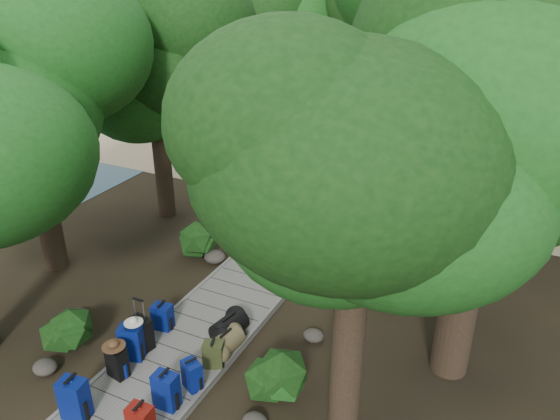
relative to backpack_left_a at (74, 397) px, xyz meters
The scene contains 48 objects.
ground 4.69m from the backpack_left_a, 82.57° to the left, with size 120.00×120.00×0.00m, color #302618.
sand_beach 20.64m from the backpack_left_a, 88.33° to the left, with size 40.00×22.00×0.02m, color tan.
water_bay 43.17m from the backpack_left_a, 136.67° to the left, with size 50.00×60.00×0.02m, color #294856.
distant_hill 65.74m from the backpack_left_a, 126.82° to the left, with size 32.00×16.00×12.00m, color black.
boardwalk 5.67m from the backpack_left_a, 83.88° to the left, with size 2.00×12.00×0.12m, color gray.
backpack_left_a is the anchor object (origin of this frame).
backpack_left_b 1.07m from the backpack_left_a, 92.19° to the left, with size 0.37×0.26×0.67m, color black, non-canonical shape.
backpack_left_c 1.58m from the backpack_left_a, 94.52° to the left, with size 0.42×0.30×0.79m, color navy, non-canonical shape.
backpack_left_d 2.58m from the backpack_left_a, 93.70° to the left, with size 0.39×0.28×0.60m, color navy, non-canonical shape.
backpack_right_b 1.49m from the backpack_left_a, 35.30° to the left, with size 0.41×0.29×0.75m, color navy, non-canonical shape.
backpack_right_c 1.96m from the backpack_left_a, 46.41° to the left, with size 0.36×0.25×0.61m, color navy, non-canonical shape.
backpack_right_d 2.50m from the backpack_left_a, 56.15° to the left, with size 0.38×0.27×0.57m, color #39421F, non-canonical shape.
duffel_right_khaki 2.87m from the backpack_left_a, 60.68° to the left, with size 0.44×0.65×0.44m, color brown, non-canonical shape.
duffel_right_black 3.18m from the backpack_left_a, 67.56° to the left, with size 0.46×0.74×0.46m, color black, non-canonical shape.
suitcase_on_boardwalk 1.92m from the backpack_left_a, 94.33° to the left, with size 0.43×0.24×0.67m, color black, non-canonical shape.
lone_suitcase_on_sand 12.76m from the backpack_left_a, 85.81° to the left, with size 0.47×0.27×0.73m, color black, non-canonical shape.
hat_brown 1.10m from the backpack_left_a, 92.45° to the left, with size 0.42×0.42×0.13m, color #51351E, non-canonical shape.
hat_white 1.70m from the backpack_left_a, 92.36° to the left, with size 0.36×0.36×0.12m, color silver, non-canonical shape.
kayak 15.54m from the backpack_left_a, 101.13° to the left, with size 0.74×3.40×0.34m, color #A2280D.
sun_lounger 14.94m from the backpack_left_a, 73.84° to the left, with size 0.64×1.98×0.64m, color silver, non-canonical shape.
tree_right_a 5.34m from the backpack_left_a, 23.31° to the left, with size 4.22×4.22×7.04m, color black, non-canonical shape.
tree_right_b 8.02m from the backpack_left_a, 37.40° to the left, with size 5.47×5.47×9.77m, color black, non-canonical shape.
tree_right_c 9.03m from the backpack_left_a, 54.45° to the left, with size 5.45×5.45×9.44m, color black, non-canonical shape.
tree_right_d 11.69m from the backpack_left_a, 55.22° to the left, with size 6.31×6.31×11.57m, color black, non-canonical shape.
tree_right_e 13.33m from the backpack_left_a, 68.29° to the left, with size 5.04×5.04×9.08m, color black, non-canonical shape.
tree_left_b 6.52m from the backpack_left_a, 139.98° to the left, with size 4.50×4.50×8.10m, color black, non-canonical shape.
tree_left_c 8.60m from the backpack_left_a, 116.13° to the left, with size 4.18×4.18×7.27m, color black, non-canonical shape.
tree_back_a 20.07m from the backpack_left_a, 93.94° to the left, with size 5.41×5.41×9.36m, color black, non-canonical shape.
tree_back_b 21.27m from the backpack_left_a, 84.40° to the left, with size 4.92×4.92×8.78m, color black, non-canonical shape.
tree_back_c 21.70m from the backpack_left_a, 75.51° to the left, with size 4.66×4.66×8.39m, color black, non-canonical shape.
tree_back_d 19.94m from the backpack_left_a, 104.27° to the left, with size 4.87×4.87×8.11m, color black, non-canonical shape.
palm_right_a 11.46m from the backpack_left_a, 72.80° to the left, with size 4.54×4.54×7.74m, color #153910, non-canonical shape.
palm_right_b 17.24m from the backpack_left_a, 69.42° to the left, with size 4.22×4.22×8.16m, color #153910, non-canonical shape.
palm_right_c 17.64m from the backpack_left_a, 81.21° to the left, with size 4.41×4.41×7.01m, color #153910, non-canonical shape.
palm_left_a 11.58m from the backpack_left_a, 109.43° to the left, with size 4.28×4.28×6.80m, color #153910, non-canonical shape.
rock_left_a 1.61m from the backpack_left_a, 156.82° to the left, with size 0.47×0.42×0.26m, color #4C473F, non-canonical shape.
rock_left_b 3.03m from the backpack_left_a, 134.60° to the left, with size 0.41×0.37×0.23m, color #4C473F, non-canonical shape.
rock_left_c 5.50m from the backpack_left_a, 97.62° to the left, with size 0.56×0.50×0.31m, color #4C473F, non-canonical shape.
rock_left_d 7.84m from the backpack_left_a, 102.95° to the left, with size 0.31×0.28×0.17m, color #4C473F, non-canonical shape.
rock_right_b 4.62m from the backpack_left_a, 53.61° to the left, with size 0.43×0.38×0.23m, color #4C473F, non-canonical shape.
rock_right_c 6.91m from the backpack_left_a, 69.55° to the left, with size 0.37×0.33×0.20m, color #4C473F, non-canonical shape.
rock_right_d 9.50m from the backpack_left_a, 67.97° to the left, with size 0.62×0.56×0.34m, color #4C473F, non-canonical shape.
shrub_left_a 2.04m from the backpack_left_a, 135.49° to the left, with size 1.08×1.08×0.97m, color #184B16, non-canonical shape.
shrub_left_b 5.54m from the backpack_left_a, 104.01° to the left, with size 0.95×0.95×0.86m, color #184B16, non-canonical shape.
shrub_left_c 9.35m from the backpack_left_a, 102.52° to the left, with size 1.09×1.09×0.98m, color #184B16, non-canonical shape.
shrub_right_a 3.31m from the backpack_left_a, 33.06° to the left, with size 1.04×1.04×0.94m, color #184B16, non-canonical shape.
shrub_right_b 7.13m from the backpack_left_a, 60.45° to the left, with size 1.35×1.35×1.21m, color #184B16, non-canonical shape.
shrub_right_c 10.37m from the backpack_left_a, 76.09° to the left, with size 0.75×0.75×0.67m, color #184B16, non-canonical shape.
Camera 1 is at (5.43, -9.20, 7.20)m, focal length 35.00 mm.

